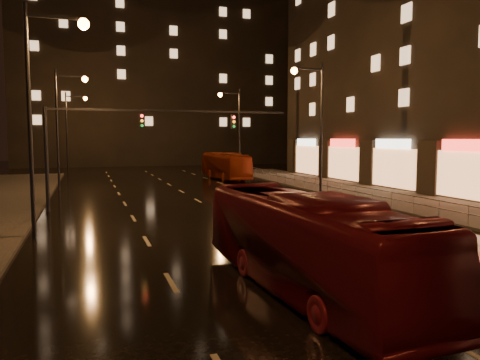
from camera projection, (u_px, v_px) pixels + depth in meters
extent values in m
plane|color=black|center=(205.00, 204.00, 30.90)|extent=(140.00, 140.00, 0.00)
cube|color=#38332D|center=(425.00, 204.00, 30.35)|extent=(7.00, 70.00, 0.15)
cube|color=black|center=(154.00, 58.00, 79.74)|extent=(44.00, 16.00, 36.00)
cylinder|color=black|center=(47.00, 160.00, 27.64)|extent=(0.22, 0.22, 6.20)
cube|color=black|center=(173.00, 111.00, 29.73)|extent=(15.20, 0.14, 0.14)
cube|color=black|center=(142.00, 121.00, 29.17)|extent=(0.32, 0.18, 0.95)
cube|color=black|center=(233.00, 122.00, 31.03)|extent=(0.32, 0.18, 0.95)
sphere|color=#FF1E19|center=(142.00, 116.00, 29.03)|extent=(0.18, 0.18, 0.18)
cylinder|color=#99999E|center=(239.00, 169.00, 56.72)|extent=(0.04, 0.04, 1.00)
cube|color=#99999E|center=(356.00, 186.00, 32.07)|extent=(0.05, 56.00, 0.05)
cube|color=#99999E|center=(356.00, 192.00, 32.11)|extent=(0.05, 56.00, 0.05)
imported|color=#600D16|center=(305.00, 243.00, 13.27)|extent=(2.82, 10.26, 2.83)
imported|color=maroon|center=(225.00, 166.00, 50.00)|extent=(2.79, 10.22, 2.82)
imported|color=orange|center=(317.00, 242.00, 16.86)|extent=(1.70, 3.75, 1.25)
imported|color=orange|center=(285.00, 200.00, 28.20)|extent=(1.98, 4.51, 1.29)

